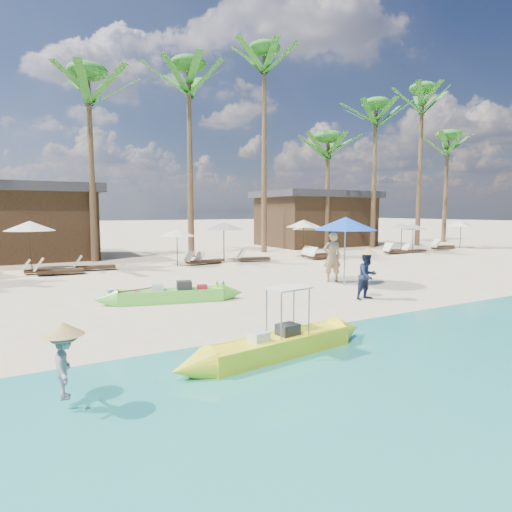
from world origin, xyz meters
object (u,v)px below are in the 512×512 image
green_canoe (171,295)px  blue_umbrella (345,224)px  yellow_canoe (280,345)px  tourist (332,257)px

green_canoe → blue_umbrella: size_ratio=1.94×
yellow_canoe → tourist: bearing=36.9°
blue_umbrella → green_canoe: bearing=178.4°
tourist → blue_umbrella: 1.55m
yellow_canoe → green_canoe: bearing=85.2°
green_canoe → yellow_canoe: size_ratio=0.98×
blue_umbrella → tourist: bearing=85.5°
yellow_canoe → blue_umbrella: 8.62m
blue_umbrella → yellow_canoe: bearing=-138.8°
yellow_canoe → tourist: size_ratio=2.58×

